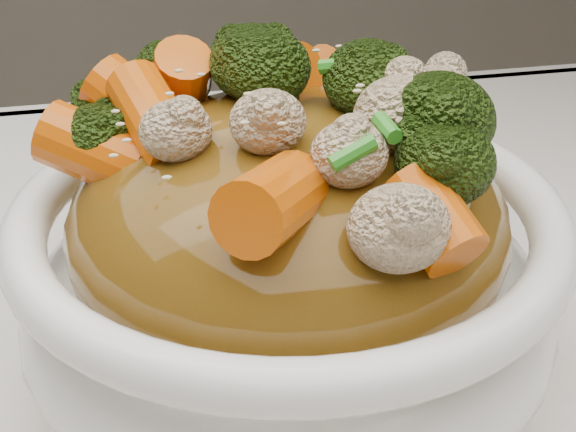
{
  "coord_description": "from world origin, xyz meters",
  "views": [
    {
      "loc": [
        -0.01,
        -0.25,
        1.0
      ],
      "look_at": [
        0.05,
        0.04,
        0.83
      ],
      "focal_mm": 50.0,
      "sensor_mm": 36.0,
      "label": 1
    }
  ],
  "objects": [
    {
      "name": "bowl",
      "position": [
        0.05,
        0.04,
        0.8
      ],
      "size": [
        0.29,
        0.29,
        0.09
      ],
      "primitive_type": null,
      "rotation": [
        0.0,
        0.0,
        0.27
      ],
      "color": "white",
      "rests_on": "tablecloth"
    },
    {
      "name": "sauce_base",
      "position": [
        0.05,
        0.04,
        0.83
      ],
      "size": [
        0.23,
        0.23,
        0.1
      ],
      "primitive_type": "ellipsoid",
      "rotation": [
        0.0,
        0.0,
        0.27
      ],
      "color": "brown",
      "rests_on": "bowl"
    },
    {
      "name": "carrots",
      "position": [
        0.05,
        0.04,
        0.9
      ],
      "size": [
        0.23,
        0.23,
        0.05
      ],
      "primitive_type": null,
      "rotation": [
        0.0,
        0.0,
        0.27
      ],
      "color": "#D35906",
      "rests_on": "sauce_base"
    },
    {
      "name": "broccoli",
      "position": [
        0.05,
        0.04,
        0.9
      ],
      "size": [
        0.23,
        0.23,
        0.05
      ],
      "primitive_type": null,
      "rotation": [
        0.0,
        0.0,
        0.27
      ],
      "color": "black",
      "rests_on": "sauce_base"
    },
    {
      "name": "cauliflower",
      "position": [
        0.05,
        0.04,
        0.89
      ],
      "size": [
        0.23,
        0.23,
        0.04
      ],
      "primitive_type": null,
      "rotation": [
        0.0,
        0.0,
        0.27
      ],
      "color": "beige",
      "rests_on": "sauce_base"
    },
    {
      "name": "scallions",
      "position": [
        0.05,
        0.04,
        0.9
      ],
      "size": [
        0.17,
        0.17,
        0.02
      ],
      "primitive_type": null,
      "rotation": [
        0.0,
        0.0,
        0.27
      ],
      "color": "#28831E",
      "rests_on": "sauce_base"
    },
    {
      "name": "sesame_seeds",
      "position": [
        0.05,
        0.04,
        0.9
      ],
      "size": [
        0.21,
        0.21,
        0.01
      ],
      "primitive_type": null,
      "rotation": [
        0.0,
        0.0,
        0.27
      ],
      "color": "beige",
      "rests_on": "sauce_base"
    }
  ]
}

